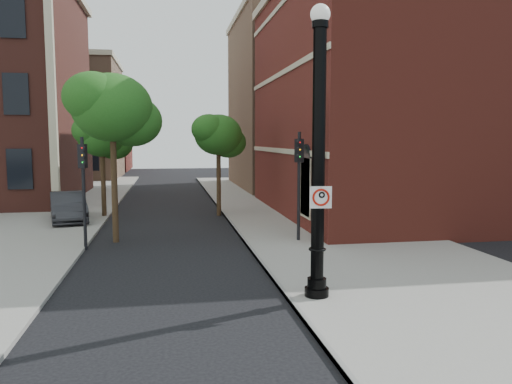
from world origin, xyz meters
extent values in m
plane|color=black|center=(0.00, 0.00, 0.00)|extent=(120.00, 120.00, 0.00)
cube|color=gray|center=(6.00, 10.00, 0.06)|extent=(8.00, 60.00, 0.12)
cube|color=gray|center=(-9.00, 18.00, 0.06)|extent=(10.00, 50.00, 0.12)
cube|color=gray|center=(2.05, 10.00, 0.07)|extent=(0.10, 60.00, 0.14)
cube|color=maroon|center=(16.00, 14.00, 6.00)|extent=(22.00, 16.00, 12.00)
cube|color=black|center=(4.96, 9.00, 2.00)|extent=(0.08, 1.40, 2.40)
cube|color=beige|center=(4.97, 14.00, 3.50)|extent=(0.06, 16.00, 0.25)
cube|color=beige|center=(4.97, 14.00, 7.50)|extent=(0.06, 16.00, 0.25)
cube|color=beige|center=(4.97, 14.00, 11.00)|extent=(0.06, 16.00, 0.25)
cube|color=beige|center=(-7.00, 17.00, 7.00)|extent=(0.40, 0.40, 14.00)
cube|color=#966D52|center=(-12.00, 44.00, 6.00)|extent=(12.00, 12.00, 12.00)
cube|color=maroon|center=(-12.00, 58.00, 5.00)|extent=(12.00, 12.00, 10.00)
cube|color=#966D52|center=(16.00, 30.00, 7.00)|extent=(22.00, 14.00, 14.00)
cylinder|color=black|center=(2.76, 0.13, 0.17)|extent=(0.62, 0.62, 0.33)
cylinder|color=black|center=(2.76, 0.13, 0.44)|extent=(0.49, 0.49, 0.28)
cylinder|color=black|center=(2.76, 0.13, 3.55)|extent=(0.33, 0.33, 6.43)
torus|color=black|center=(2.76, 0.13, 1.33)|extent=(0.44, 0.44, 0.07)
cylinder|color=black|center=(2.76, 0.13, 6.85)|extent=(0.40, 0.40, 0.17)
sphere|color=silver|center=(2.76, 0.13, 7.09)|extent=(0.49, 0.49, 0.49)
cube|color=white|center=(2.78, -0.05, 2.67)|extent=(0.55, 0.07, 0.55)
cube|color=black|center=(2.78, -0.05, 2.92)|extent=(0.55, 0.06, 0.05)
cube|color=black|center=(2.78, -0.05, 2.42)|extent=(0.55, 0.06, 0.05)
cube|color=black|center=(2.53, -0.03, 2.67)|extent=(0.05, 0.01, 0.55)
cube|color=black|center=(3.03, -0.07, 2.67)|extent=(0.05, 0.01, 0.55)
torus|color=#B21307|center=(2.78, -0.05, 2.67)|extent=(0.44, 0.09, 0.44)
cube|color=#B21307|center=(2.78, -0.05, 2.67)|extent=(0.31, 0.04, 0.31)
cube|color=black|center=(2.73, -0.05, 2.67)|extent=(0.05, 0.01, 0.26)
torus|color=black|center=(2.80, -0.05, 2.73)|extent=(0.17, 0.07, 0.17)
cylinder|color=black|center=(2.78, -0.05, 2.92)|extent=(0.03, 0.02, 0.03)
imported|color=#28282D|center=(-5.81, 13.92, 0.76)|extent=(2.62, 4.85, 1.52)
cylinder|color=black|center=(-3.98, 7.28, 2.09)|extent=(0.12, 0.12, 4.18)
cube|color=black|center=(-3.98, 7.28, 3.48)|extent=(0.33, 0.32, 0.87)
sphere|color=#E50505|center=(-3.93, 7.15, 3.79)|extent=(0.16, 0.16, 0.16)
sphere|color=#FF8C00|center=(-3.93, 7.15, 3.53)|extent=(0.16, 0.16, 0.16)
sphere|color=#00E519|center=(-3.93, 7.15, 3.27)|extent=(0.16, 0.16, 0.16)
cylinder|color=black|center=(4.14, 7.11, 2.19)|extent=(0.13, 0.13, 4.39)
cube|color=black|center=(4.14, 7.11, 3.66)|extent=(0.35, 0.34, 0.91)
sphere|color=#E50505|center=(4.09, 6.98, 3.98)|extent=(0.16, 0.16, 0.16)
sphere|color=#FF8C00|center=(4.09, 6.98, 3.70)|extent=(0.16, 0.16, 0.16)
sphere|color=#00E519|center=(4.09, 6.98, 3.43)|extent=(0.16, 0.16, 0.16)
cylinder|color=#999999|center=(4.80, 6.21, 2.86)|extent=(0.11, 0.11, 5.72)
cylinder|color=black|center=(-3.01, 8.56, 2.48)|extent=(0.24, 0.24, 4.97)
ellipsoid|color=#1B5216|center=(-3.01, 8.56, 5.32)|extent=(3.12, 3.12, 2.65)
ellipsoid|color=#1B5216|center=(-2.30, 9.12, 4.83)|extent=(2.41, 2.41, 2.05)
ellipsoid|color=#1B5216|center=(-3.65, 8.13, 5.68)|extent=(2.27, 2.27, 1.93)
cylinder|color=black|center=(-4.23, 15.02, 1.99)|extent=(0.24, 0.24, 3.98)
ellipsoid|color=#1B5216|center=(-4.23, 15.02, 4.26)|extent=(2.50, 2.50, 2.13)
ellipsoid|color=#1B5216|center=(-3.66, 15.48, 3.86)|extent=(1.93, 1.93, 1.64)
ellipsoid|color=#1B5216|center=(-4.74, 14.68, 4.55)|extent=(1.82, 1.82, 1.55)
cylinder|color=black|center=(1.76, 14.82, 2.02)|extent=(0.24, 0.24, 4.05)
ellipsoid|color=#1B5216|center=(1.76, 14.82, 4.34)|extent=(2.54, 2.54, 2.16)
ellipsoid|color=#1B5216|center=(2.34, 15.28, 3.93)|extent=(1.97, 1.97, 1.67)
ellipsoid|color=#1B5216|center=(1.24, 14.47, 4.63)|extent=(1.85, 1.85, 1.57)
camera|label=1|loc=(-0.93, -11.77, 4.09)|focal=35.00mm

